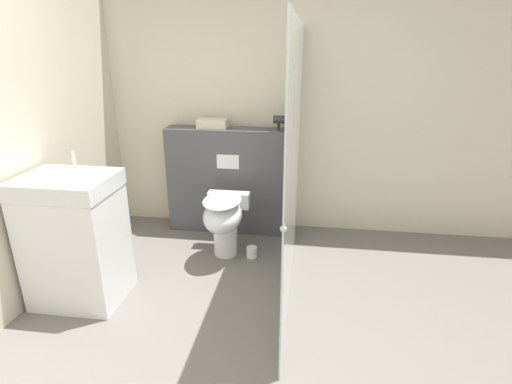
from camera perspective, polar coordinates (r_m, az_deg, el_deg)
ground_plane at (r=2.57m, az=-7.76°, el=-25.50°), size 12.00×12.00×0.00m
wall_back at (r=4.05m, az=-0.00°, el=11.96°), size 8.00×0.06×2.50m
partition_panel at (r=4.07m, az=-3.60°, el=1.62°), size 1.28×0.25×1.07m
shower_glass at (r=2.99m, az=5.44°, el=3.96°), size 0.04×2.14×2.00m
toilet at (r=3.59m, az=-4.61°, el=-3.78°), size 0.39×0.57×0.58m
sink_vanity at (r=3.24m, az=-24.37°, el=-6.16°), size 0.64×0.52×1.12m
hair_drier at (r=3.82m, az=3.91°, el=10.23°), size 0.20×0.07×0.14m
folded_towel at (r=3.97m, az=-6.22°, el=9.71°), size 0.29×0.16×0.09m
spare_toilet_roll at (r=3.70m, az=-0.61°, el=-8.57°), size 0.10×0.10×0.10m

